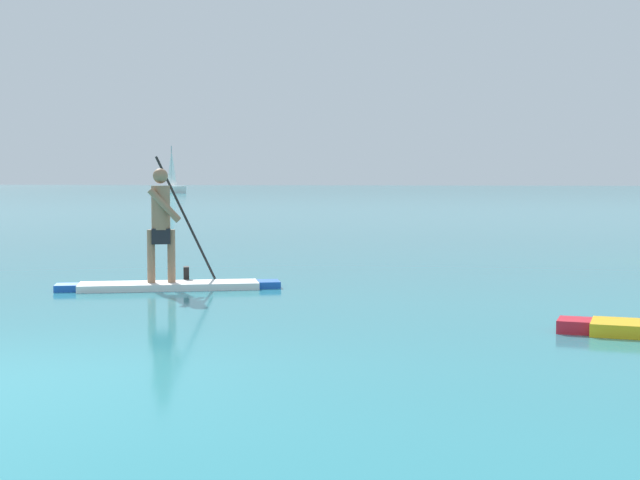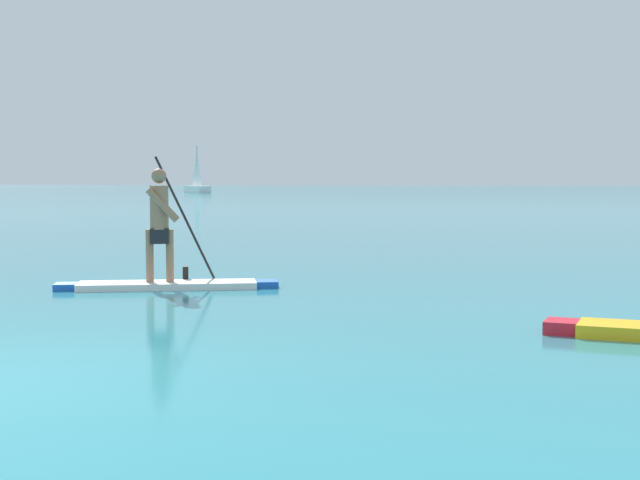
% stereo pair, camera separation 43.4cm
% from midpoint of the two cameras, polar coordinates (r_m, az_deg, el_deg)
% --- Properties ---
extents(paddleboarder_mid_center, '(3.03, 1.61, 1.93)m').
position_cam_midpoint_polar(paddleboarder_mid_center, '(13.18, -8.56, -1.33)').
color(paddleboarder_mid_center, white).
rests_on(paddleboarder_mid_center, ground).
extents(sailboat_left_horizon, '(5.02, 5.57, 5.30)m').
position_cam_midpoint_polar(sailboat_left_horizon, '(105.31, -7.48, 3.29)').
color(sailboat_left_horizon, white).
rests_on(sailboat_left_horizon, ground).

